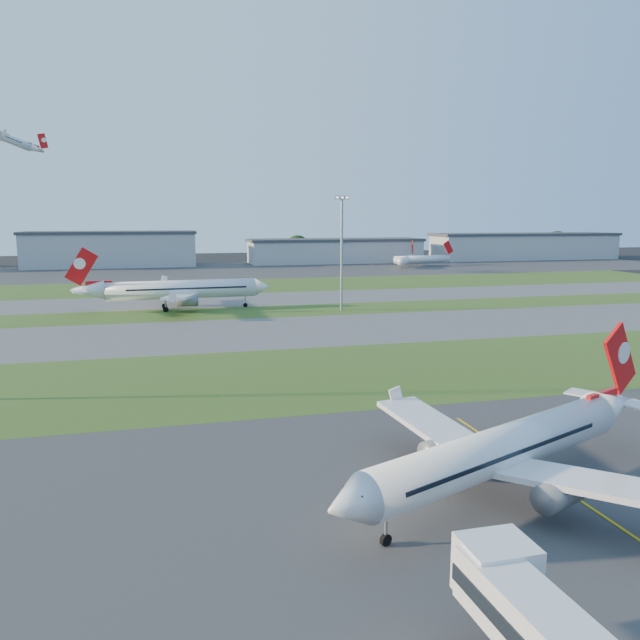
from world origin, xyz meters
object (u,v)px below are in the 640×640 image
object	(u,v)px
mini_jet_near	(407,259)
light_mast_centre	(342,245)
airliner_taxiing	(180,290)
mini_jet_far	(422,259)
airliner_parked	(503,450)

from	to	relation	value
mini_jet_near	light_mast_centre	size ratio (longest dim) A/B	0.96
airliner_taxiing	light_mast_centre	bearing A→B (deg)	162.05
mini_jet_far	light_mast_centre	bearing A→B (deg)	-127.16
mini_jet_near	airliner_parked	bearing A→B (deg)	-167.19
mini_jet_far	airliner_parked	bearing A→B (deg)	-117.85
mini_jet_far	airliner_taxiing	bearing A→B (deg)	-141.00
mini_jet_far	light_mast_centre	world-z (taller)	light_mast_centre
airliner_parked	mini_jet_far	distance (m)	227.15
light_mast_centre	airliner_taxiing	bearing A→B (deg)	164.35
airliner_parked	light_mast_centre	size ratio (longest dim) A/B	1.23
airliner_parked	light_mast_centre	bearing A→B (deg)	57.79
mini_jet_near	airliner_taxiing	bearing A→B (deg)	169.73
mini_jet_near	light_mast_centre	world-z (taller)	light_mast_centre
airliner_parked	airliner_taxiing	xyz separation A→B (m)	(-20.34, 105.61, 0.89)
mini_jet_far	light_mast_centre	distance (m)	135.06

